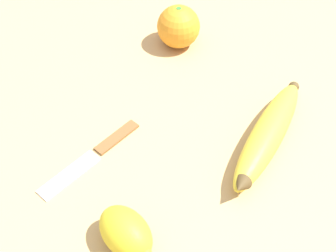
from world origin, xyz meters
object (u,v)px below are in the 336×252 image
at_px(orange, 178,27).
at_px(lemon, 126,233).
at_px(banana, 268,135).
at_px(paring_knife, 93,155).

distance_m(orange, lemon, 0.38).
height_order(banana, orange, orange).
relative_size(banana, paring_knife, 1.40).
bearing_deg(orange, banana, -30.10).
xyz_separation_m(orange, paring_knife, (0.03, -0.27, -0.03)).
bearing_deg(lemon, orange, 111.90).
relative_size(lemon, paring_knife, 0.52).
xyz_separation_m(banana, paring_knife, (-0.19, -0.14, -0.02)).
distance_m(banana, paring_knife, 0.24).
xyz_separation_m(lemon, paring_knife, (-0.11, 0.08, -0.02)).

